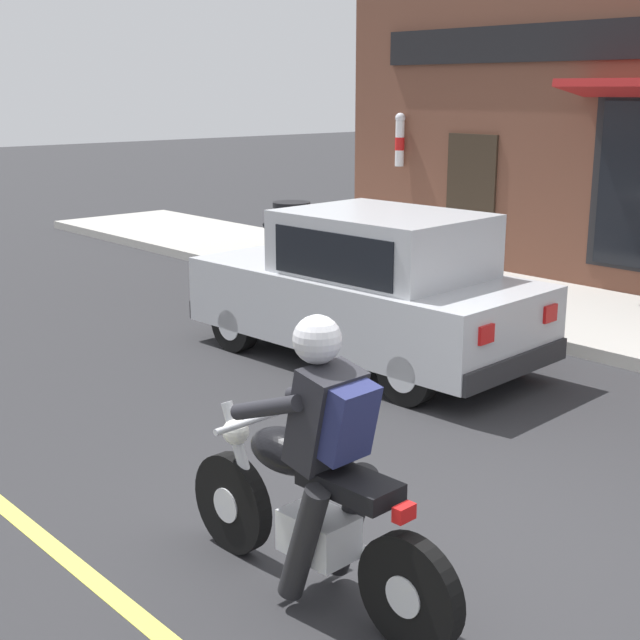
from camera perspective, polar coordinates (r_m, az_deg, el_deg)
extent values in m
plane|color=#2B2B2D|center=(5.63, 9.39, -14.79)|extent=(80.00, 80.00, 0.00)
cube|color=#ADAAA3|center=(11.41, 14.81, 0.54)|extent=(2.60, 22.00, 0.14)
cube|color=#2D2319|center=(13.64, 9.59, 7.25)|extent=(0.04, 0.90, 2.10)
cylinder|color=white|center=(14.41, 5.12, 11.17)|extent=(0.14, 0.14, 0.70)
cylinder|color=red|center=(14.41, 5.12, 11.17)|extent=(0.15, 0.15, 0.20)
sphere|color=silver|center=(14.40, 5.16, 12.76)|extent=(0.16, 0.16, 0.16)
cylinder|color=black|center=(5.54, -5.62, -11.55)|extent=(0.13, 0.62, 0.62)
cylinder|color=silver|center=(5.54, -5.62, -11.55)|extent=(0.13, 0.22, 0.22)
cylinder|color=black|center=(4.66, 5.77, -16.99)|extent=(0.13, 0.62, 0.62)
cylinder|color=silver|center=(4.66, 5.77, -16.99)|extent=(0.13, 0.22, 0.22)
cube|color=silver|center=(5.00, -0.08, -13.50)|extent=(0.30, 0.41, 0.24)
ellipsoid|color=black|center=(4.99, -2.11, -8.36)|extent=(0.32, 0.53, 0.24)
cube|color=black|center=(4.69, 1.91, -10.44)|extent=(0.28, 0.57, 0.10)
cylinder|color=silver|center=(5.34, -5.03, -8.87)|extent=(0.08, 0.33, 0.68)
cylinder|color=silver|center=(5.15, -4.24, -6.40)|extent=(0.56, 0.06, 0.04)
sphere|color=silver|center=(5.31, -5.41, -7.13)|extent=(0.16, 0.16, 0.16)
cylinder|color=silver|center=(4.91, 4.69, -15.44)|extent=(0.10, 0.55, 0.08)
cube|color=red|center=(4.48, 5.40, -12.18)|extent=(0.12, 0.06, 0.08)
cylinder|color=black|center=(4.83, -1.06, -14.07)|extent=(0.15, 0.36, 0.71)
cylinder|color=black|center=(5.05, 1.98, -12.69)|extent=(0.15, 0.36, 0.71)
cube|color=#232328|center=(4.68, 0.34, -6.23)|extent=(0.35, 0.34, 0.57)
cylinder|color=#232328|center=(4.71, -3.46, -5.63)|extent=(0.11, 0.52, 0.26)
cylinder|color=#232328|center=(4.96, 0.03, -4.52)|extent=(0.11, 0.52, 0.26)
sphere|color=silver|center=(4.59, -0.18, -1.26)|extent=(0.26, 0.26, 0.26)
cube|color=navy|center=(4.57, 1.76, -6.50)|extent=(0.29, 0.25, 0.42)
cylinder|color=black|center=(9.60, -5.46, -0.24)|extent=(0.21, 0.61, 0.60)
cylinder|color=silver|center=(9.60, -5.46, -0.24)|extent=(0.22, 0.34, 0.33)
cylinder|color=black|center=(10.54, 0.57, 1.18)|extent=(0.21, 0.61, 0.60)
cylinder|color=silver|center=(10.54, 0.57, 1.18)|extent=(0.22, 0.34, 0.33)
cylinder|color=black|center=(7.96, 5.65, -3.36)|extent=(0.21, 0.61, 0.60)
cylinder|color=silver|center=(7.96, 5.65, -3.36)|extent=(0.22, 0.34, 0.33)
cylinder|color=black|center=(9.08, 11.45, -1.33)|extent=(0.21, 0.61, 0.60)
cylinder|color=silver|center=(9.08, 11.45, -1.33)|extent=(0.22, 0.34, 0.33)
cube|color=#B7BABF|center=(9.16, 2.78, 1.03)|extent=(1.83, 3.78, 0.70)
cube|color=#B7BABF|center=(8.87, 4.03, 4.79)|extent=(1.54, 1.97, 0.66)
cube|color=black|center=(9.46, 0.03, 5.13)|extent=(1.34, 0.42, 0.51)
cube|color=black|center=(8.35, 0.74, 4.06)|extent=(0.11, 1.52, 0.46)
cube|color=black|center=(9.43, 6.93, 5.17)|extent=(0.11, 1.52, 0.46)
cube|color=silver|center=(10.13, -6.98, 2.95)|extent=(0.24, 0.05, 0.14)
cube|color=red|center=(7.63, 10.58, -0.91)|extent=(0.20, 0.05, 0.16)
cube|color=silver|center=(10.78, -2.73, 3.74)|extent=(0.24, 0.05, 0.14)
cube|color=red|center=(8.46, 14.50, 0.41)|extent=(0.20, 0.05, 0.16)
cube|color=#28282B|center=(10.50, -4.64, 1.36)|extent=(1.61, 0.20, 0.20)
cube|color=#28282B|center=(8.16, 12.31, -2.83)|extent=(1.61, 0.20, 0.20)
cylinder|color=#514C47|center=(13.37, -1.82, 5.30)|extent=(0.52, 0.52, 0.90)
cylinder|color=black|center=(13.30, -1.84, 7.39)|extent=(0.56, 0.56, 0.08)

